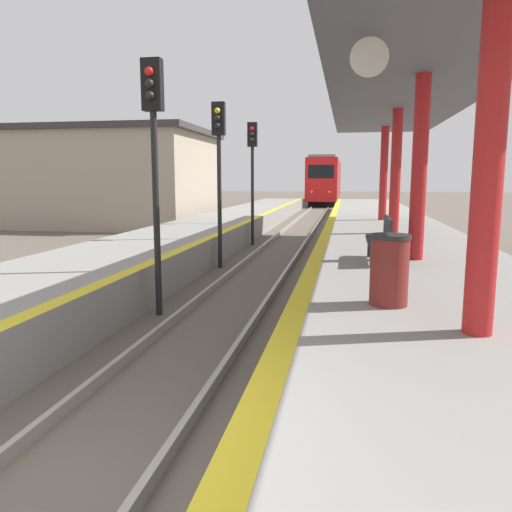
{
  "coord_description": "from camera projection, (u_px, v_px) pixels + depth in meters",
  "views": [
    {
      "loc": [
        2.27,
        -2.97,
        2.56
      ],
      "look_at": [
        -1.67,
        18.74,
        -0.87
      ],
      "focal_mm": 35.0,
      "sensor_mm": 36.0,
      "label": 1
    }
  ],
  "objects": [
    {
      "name": "signal_near",
      "position": [
        154.0,
        140.0,
        8.98
      ],
      "size": [
        0.36,
        0.31,
        4.66
      ],
      "color": "black",
      "rests_on": "ground"
    },
    {
      "name": "signal_far",
      "position": [
        252.0,
        160.0,
        18.93
      ],
      "size": [
        0.36,
        0.31,
        4.66
      ],
      "color": "black",
      "rests_on": "ground"
    },
    {
      "name": "train",
      "position": [
        326.0,
        180.0,
        53.62
      ],
      "size": [
        2.8,
        21.59,
        4.66
      ],
      "color": "black",
      "rests_on": "ground"
    },
    {
      "name": "station_canopy",
      "position": [
        408.0,
        97.0,
        12.57
      ],
      "size": [
        3.98,
        20.88,
        3.99
      ],
      "color": "red",
      "rests_on": "platform_right"
    },
    {
      "name": "signal_mid",
      "position": [
        219.0,
        154.0,
        13.96
      ],
      "size": [
        0.36,
        0.31,
        4.66
      ],
      "color": "black",
      "rests_on": "ground"
    },
    {
      "name": "bench",
      "position": [
        381.0,
        238.0,
        10.27
      ],
      "size": [
        0.44,
        1.59,
        0.92
      ],
      "color": "#28282D",
      "rests_on": "platform_right"
    },
    {
      "name": "station_building",
      "position": [
        83.0,
        178.0,
        28.03
      ],
      "size": [
        14.31,
        8.39,
        5.2
      ],
      "color": "tan",
      "rests_on": "ground"
    },
    {
      "name": "trash_bin",
      "position": [
        389.0,
        270.0,
        6.7
      ],
      "size": [
        0.54,
        0.54,
        0.96
      ],
      "color": "maroon",
      "rests_on": "platform_right"
    }
  ]
}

